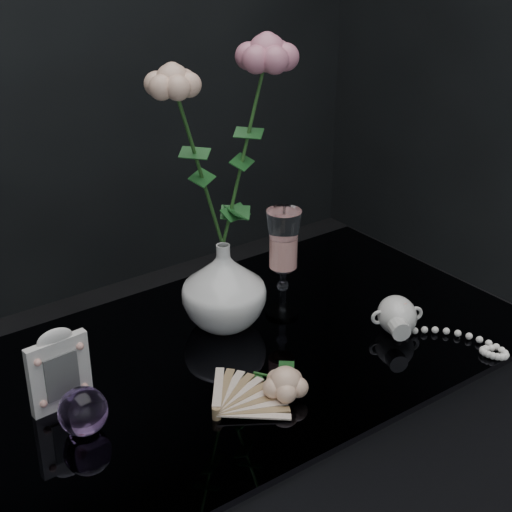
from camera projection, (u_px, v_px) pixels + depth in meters
vase at (224, 286)px, 1.40m from camera, size 0.20×0.20×0.16m
wine_glass at (283, 264)px, 1.42m from camera, size 0.08×0.08×0.21m
picture_frame at (59, 368)px, 1.18m from camera, size 0.11×0.08×0.14m
paperweight at (83, 411)px, 1.14m from camera, size 0.10×0.10×0.07m
paper_fan at (217, 412)px, 1.18m from camera, size 0.26×0.22×0.02m
loose_rose at (285, 383)px, 1.22m from camera, size 0.17×0.19×0.05m
pearl_jar at (397, 314)px, 1.40m from camera, size 0.32×0.32×0.07m
roses at (225, 137)px, 1.28m from camera, size 0.27×0.11×0.41m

